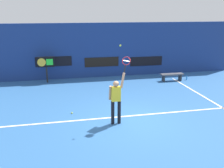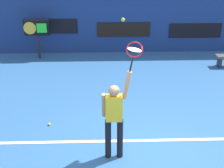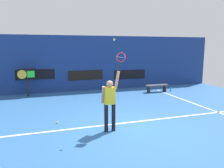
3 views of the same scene
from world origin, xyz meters
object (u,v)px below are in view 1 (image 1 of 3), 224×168
at_px(tennis_player, 116,98).
at_px(spare_ball, 72,113).
at_px(scoreboard_clock, 46,63).
at_px(court_bench, 172,75).
at_px(tennis_racket, 126,62).
at_px(water_bottle, 187,78).
at_px(tennis_ball, 120,46).

distance_m(tennis_player, spare_ball, 2.28).
relative_size(scoreboard_clock, court_bench, 1.11).
distance_m(tennis_racket, spare_ball, 3.33).
bearing_deg(spare_ball, scoreboard_clock, 102.97).
bearing_deg(tennis_player, water_bottle, 42.52).
height_order(tennis_racket, water_bottle, tennis_racket).
bearing_deg(tennis_ball, tennis_player, -165.41).
bearing_deg(tennis_ball, spare_ball, 144.38).
bearing_deg(scoreboard_clock, court_bench, -8.86).
xyz_separation_m(scoreboard_clock, spare_ball, (1.17, -5.10, -1.16)).
distance_m(tennis_player, tennis_ball, 1.96).
xyz_separation_m(tennis_player, water_bottle, (5.70, 5.23, -0.89)).
bearing_deg(court_bench, water_bottle, 0.00).
relative_size(tennis_racket, scoreboard_clock, 0.40).
distance_m(tennis_ball, scoreboard_clock, 7.22).
bearing_deg(water_bottle, court_bench, -180.00).
distance_m(scoreboard_clock, water_bottle, 8.62).
height_order(tennis_player, tennis_racket, tennis_racket).
xyz_separation_m(tennis_player, tennis_racket, (0.37, -0.00, 1.37)).
xyz_separation_m(tennis_ball, scoreboard_clock, (-2.93, 6.35, -1.77)).
relative_size(tennis_player, water_bottle, 8.29).
bearing_deg(scoreboard_clock, tennis_ball, -65.27).
relative_size(tennis_racket, tennis_ball, 9.16).
bearing_deg(water_bottle, tennis_player, -137.48).
relative_size(tennis_racket, spare_ball, 9.16).
bearing_deg(scoreboard_clock, water_bottle, -7.82).
bearing_deg(tennis_player, tennis_ball, 14.59).
bearing_deg(tennis_racket, scoreboard_clock, 116.13).
bearing_deg(spare_ball, tennis_racket, -33.50).
xyz_separation_m(scoreboard_clock, water_bottle, (8.47, -1.16, -1.08)).
distance_m(tennis_racket, water_bottle, 7.81).
xyz_separation_m(tennis_racket, scoreboard_clock, (-3.14, 6.40, -1.19)).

